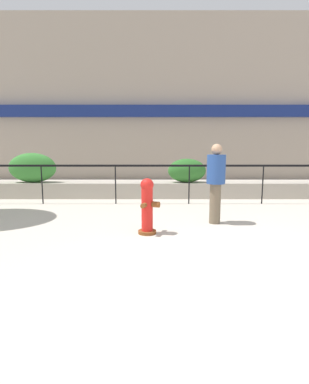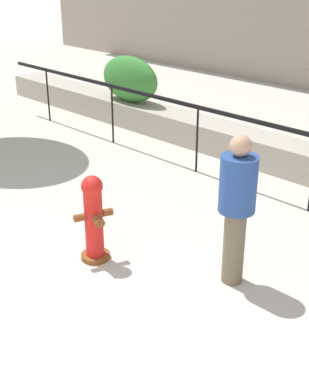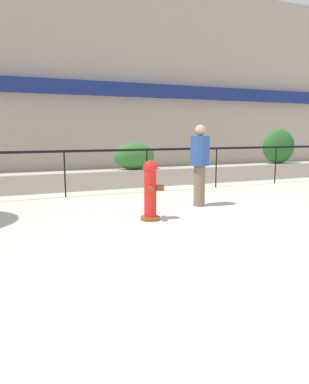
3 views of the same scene
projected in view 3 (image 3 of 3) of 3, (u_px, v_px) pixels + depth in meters
ground_plane at (271, 240)px, 5.52m from camera, size 120.00×120.00×0.00m
building_facade at (84, 74)px, 15.76m from camera, size 30.00×1.36×8.00m
planter_wall_low at (133, 178)px, 10.92m from camera, size 18.00×0.70×0.50m
fence_railing_segment at (147, 154)px, 9.80m from camera, size 15.00×0.05×1.15m
hedge_bush_1 at (134, 156)px, 10.84m from camera, size 1.23×0.61×0.77m
hedge_bush_2 at (279, 147)px, 12.87m from camera, size 1.29×0.61×1.17m
fire_hydrant at (150, 190)px, 6.70m from camera, size 0.48×0.47×1.08m
pedestrian at (200, 160)px, 7.92m from camera, size 0.43×0.43×1.73m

